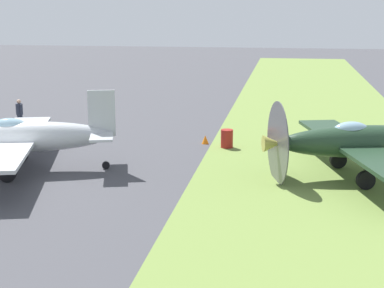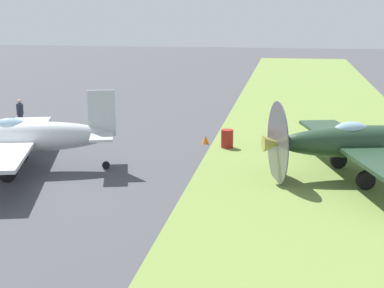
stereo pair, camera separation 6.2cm
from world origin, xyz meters
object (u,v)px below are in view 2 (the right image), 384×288
Objects in this scene: airplane_wingman at (362,142)px; ground_crew_chief at (20,114)px; airplane_lead at (21,137)px; fuel_drum at (227,139)px; runway_marker_cone at (206,139)px.

ground_crew_chief is at bearing 54.24° from airplane_wingman.
fuel_drum is at bearing -70.50° from airplane_lead.
runway_marker_cone is (-1.71, -10.75, -0.69)m from ground_crew_chief.
ground_crew_chief reaches higher than runway_marker_cone.
airplane_lead is at bearing 80.32° from airplane_wingman.
runway_marker_cone is (6.31, -6.87, -1.27)m from airplane_lead.
fuel_drum is at bearing 32.57° from ground_crew_chief.
fuel_drum is at bearing -119.02° from runway_marker_cone.
airplane_lead is 0.99× the size of airplane_wingman.
airplane_lead is 8.92m from ground_crew_chief.
airplane_lead reaches higher than runway_marker_cone.
airplane_wingman is at bearing -126.50° from fuel_drum.
airplane_wingman is 7.36m from fuel_drum.
airplane_lead reaches higher than fuel_drum.
fuel_drum reaches higher than runway_marker_cone.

